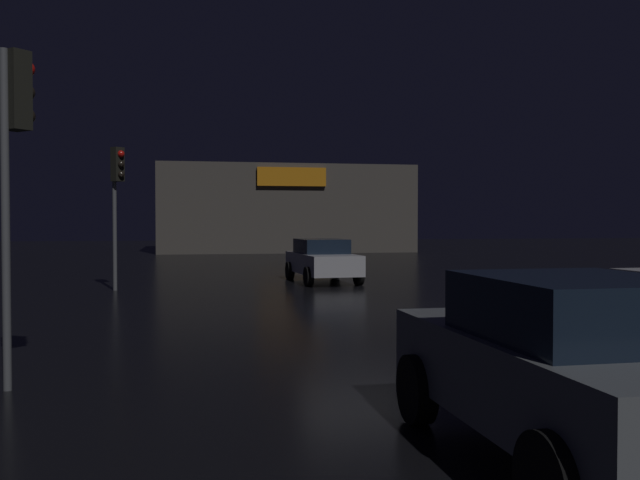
# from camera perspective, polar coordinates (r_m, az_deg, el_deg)

# --- Properties ---
(ground_plane) EXTENTS (120.00, 120.00, 0.00)m
(ground_plane) POSITION_cam_1_polar(r_m,az_deg,el_deg) (16.29, 2.89, -5.82)
(ground_plane) COLOR black
(store_building) EXTENTS (16.89, 9.88, 5.78)m
(store_building) POSITION_cam_1_polar(r_m,az_deg,el_deg) (49.58, -3.18, 2.50)
(store_building) COLOR #4C4742
(store_building) RESTS_ON ground
(traffic_signal_main) EXTENTS (0.42, 0.42, 4.28)m
(traffic_signal_main) POSITION_cam_1_polar(r_m,az_deg,el_deg) (21.87, -16.14, 4.32)
(traffic_signal_main) COLOR #595B60
(traffic_signal_main) RESTS_ON ground
(traffic_signal_opposite) EXTENTS (0.42, 0.42, 4.20)m
(traffic_signal_opposite) POSITION_cam_1_polar(r_m,az_deg,el_deg) (9.59, -23.53, 8.27)
(traffic_signal_opposite) COLOR #595B60
(traffic_signal_opposite) RESTS_ON ground
(car_far) EXTENTS (2.02, 4.06, 1.63)m
(car_far) POSITION_cam_1_polar(r_m,az_deg,el_deg) (6.52, 19.45, -9.56)
(car_far) COLOR slate
(car_far) RESTS_ON ground
(car_crossing) EXTENTS (2.13, 4.26, 1.47)m
(car_crossing) POSITION_cam_1_polar(r_m,az_deg,el_deg) (23.98, 0.19, -1.61)
(car_crossing) COLOR #B7B7BF
(car_crossing) RESTS_ON ground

